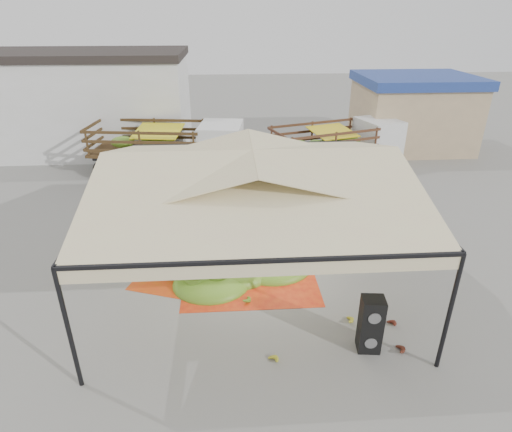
{
  "coord_description": "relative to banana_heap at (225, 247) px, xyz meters",
  "views": [
    {
      "loc": [
        -0.65,
        -11.05,
        7.41
      ],
      "look_at": [
        0.2,
        1.5,
        1.3
      ],
      "focal_mm": 30.0,
      "sensor_mm": 36.0,
      "label": 1
    }
  ],
  "objects": [
    {
      "name": "banana_heap",
      "position": [
        0.0,
        0.0,
        0.0
      ],
      "size": [
        7.09,
        6.4,
        1.26
      ],
      "primitive_type": "ellipsoid",
      "rotation": [
        0.0,
        0.0,
        -0.31
      ],
      "color": "#4D811B",
      "rests_on": "ground"
    },
    {
      "name": "building_tan",
      "position": [
        10.82,
        12.31,
        1.44
      ],
      "size": [
        6.3,
        5.3,
        4.1
      ],
      "color": "tan",
      "rests_on": "ground"
    },
    {
      "name": "hand_green",
      "position": [
        0.52,
        -1.95,
        -0.53
      ],
      "size": [
        0.56,
        0.52,
        0.2
      ],
      "primitive_type": "ellipsoid",
      "rotation": [
        0.0,
        0.0,
        -0.45
      ],
      "color": "#3B7E1A",
      "rests_on": "ground"
    },
    {
      "name": "speaker_stack",
      "position": [
        3.4,
        -4.02,
        0.1
      ],
      "size": [
        0.57,
        0.51,
        1.46
      ],
      "rotation": [
        0.0,
        0.0,
        -0.11
      ],
      "color": "black",
      "rests_on": "ground"
    },
    {
      "name": "canopy_tent",
      "position": [
        0.82,
        -0.69,
        2.67
      ],
      "size": [
        8.1,
        8.1,
        4.0
      ],
      "color": "black",
      "rests_on": "ground"
    },
    {
      "name": "hanging_bunches",
      "position": [
        2.58,
        0.24,
        1.99
      ],
      "size": [
        3.24,
        0.24,
        0.2
      ],
      "color": "#537B19",
      "rests_on": "ground"
    },
    {
      "name": "vendor",
      "position": [
        -0.29,
        2.38,
        0.27
      ],
      "size": [
        0.77,
        0.64,
        1.81
      ],
      "primitive_type": "imported",
      "rotation": [
        0.0,
        0.0,
        2.79
      ],
      "color": "gray",
      "rests_on": "ground"
    },
    {
      "name": "hand_red_b",
      "position": [
        4.24,
        -3.26,
        -0.55
      ],
      "size": [
        0.47,
        0.44,
        0.17
      ],
      "primitive_type": "ellipsoid",
      "rotation": [
        0.0,
        0.0,
        0.42
      ],
      "color": "#5F1A15",
      "rests_on": "ground"
    },
    {
      "name": "truck_right",
      "position": [
        5.94,
        8.98,
        0.78
      ],
      "size": [
        7.05,
        4.24,
        2.29
      ],
      "rotation": [
        0.0,
        0.0,
        0.32
      ],
      "color": "#53341B",
      "rests_on": "ground"
    },
    {
      "name": "hand_yellow_b",
      "position": [
        1.05,
        -4.32,
        -0.54
      ],
      "size": [
        0.51,
        0.5,
        0.18
      ],
      "primitive_type": "ellipsoid",
      "rotation": [
        0.0,
        0.0,
        0.68
      ],
      "color": "gold",
      "rests_on": "ground"
    },
    {
      "name": "hand_red_a",
      "position": [
        4.08,
        -4.18,
        -0.53
      ],
      "size": [
        0.47,
        0.39,
        0.2
      ],
      "primitive_type": "ellipsoid",
      "rotation": [
        0.0,
        0.0,
        -0.06
      ],
      "color": "#571E14",
      "rests_on": "ground"
    },
    {
      "name": "truck_left",
      "position": [
        -2.49,
        8.72,
        0.91
      ],
      "size": [
        7.53,
        3.41,
        2.49
      ],
      "rotation": [
        0.0,
        0.0,
        -0.13
      ],
      "color": "#462E17",
      "rests_on": "ground"
    },
    {
      "name": "ground",
      "position": [
        0.82,
        -0.69,
        -0.63
      ],
      "size": [
        90.0,
        90.0,
        0.0
      ],
      "primitive_type": "plane",
      "color": "slate",
      "rests_on": "ground"
    },
    {
      "name": "building_white",
      "position": [
        -9.18,
        13.31,
        2.08
      ],
      "size": [
        14.3,
        6.3,
        5.4
      ],
      "color": "silver",
      "rests_on": "ground"
    },
    {
      "name": "hand_yellow_a",
      "position": [
        3.16,
        -3.03,
        -0.54
      ],
      "size": [
        0.46,
        0.39,
        0.19
      ],
      "primitive_type": "ellipsoid",
      "rotation": [
        0.0,
        0.0,
        -0.12
      ],
      "color": "gold",
      "rests_on": "ground"
    },
    {
      "name": "tarp_right",
      "position": [
        0.73,
        -0.3,
        -0.63
      ],
      "size": [
        4.0,
        4.2,
        0.01
      ],
      "primitive_type": "cube",
      "rotation": [
        0.0,
        0.0,
        0.0
      ],
      "color": "#EA4F16",
      "rests_on": "ground"
    },
    {
      "name": "tarp_left",
      "position": [
        -0.64,
        -0.14,
        -0.63
      ],
      "size": [
        4.65,
        4.54,
        0.01
      ],
      "primitive_type": "cube",
      "rotation": [
        0.0,
        0.0,
        -0.33
      ],
      "color": "red",
      "rests_on": "ground"
    },
    {
      "name": "banana_leaves",
      "position": [
        -2.81,
        0.24,
        -0.63
      ],
      "size": [
        0.96,
        1.36,
        3.7
      ],
      "primitive_type": null,
      "color": "#1E701E",
      "rests_on": "ground"
    }
  ]
}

